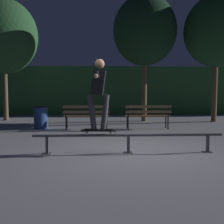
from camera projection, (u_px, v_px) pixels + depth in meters
The scene contains 11 objects.
ground_plane at pixel (128, 152), 6.32m from camera, with size 90.00×90.00×0.00m, color gray.
hedge_backdrop at pixel (111, 91), 15.55m from camera, with size 24.00×1.20×2.61m, color #2D5B33.
grind_rail at pixel (128, 138), 6.22m from camera, with size 4.23×0.18×0.43m.
skateboard at pixel (99, 131), 6.17m from camera, with size 0.79×0.25×0.09m.
skateboarder at pixel (99, 88), 6.09m from camera, with size 0.63×1.41×1.56m.
park_bench_leftmost at pixel (86, 114), 9.74m from camera, with size 1.60×0.43×0.88m.
park_bench_left_center at pixel (148, 114), 9.83m from camera, with size 1.60×0.43×0.88m.
tree_far_left at pixel (3, 36), 12.29m from camera, with size 2.97×2.97×5.36m.
tree_behind_benches at pixel (145, 31), 11.94m from camera, with size 2.71×2.71×5.39m.
tree_far_right at pixel (216, 31), 11.73m from camera, with size 2.70×2.70×5.32m.
trash_can at pixel (41, 117), 9.92m from camera, with size 0.52×0.52×0.80m.
Camera 1 is at (-0.62, -6.19, 1.45)m, focal length 44.82 mm.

